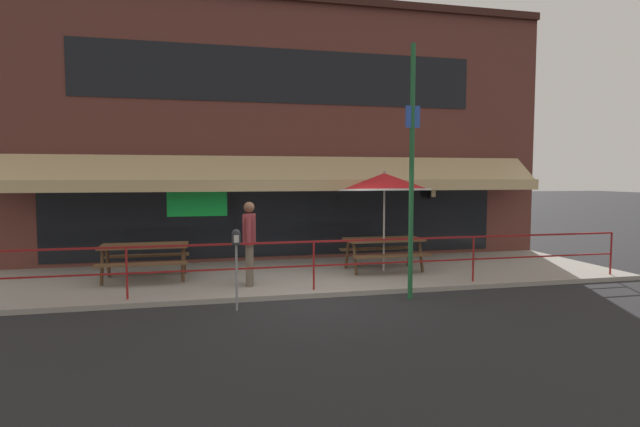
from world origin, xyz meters
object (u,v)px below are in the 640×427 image
patio_umbrella_centre (384,182)px  street_sign_pole (412,170)px  picnic_table_left (145,252)px  pedestrian_walking (249,239)px  parking_meter_near (236,245)px  picnic_table_centre (384,245)px

patio_umbrella_centre → street_sign_pole: bearing=-98.0°
picnic_table_left → patio_umbrella_centre: (5.36, -0.15, 1.47)m
picnic_table_left → pedestrian_walking: 2.42m
patio_umbrella_centre → pedestrian_walking: patio_umbrella_centre is taller
pedestrian_walking → street_sign_pole: street_sign_pole is taller
picnic_table_left → parking_meter_near: parking_meter_near is taller
pedestrian_walking → parking_meter_near: bearing=-103.3°
picnic_table_centre → parking_meter_near: 4.34m
picnic_table_centre → street_sign_pole: street_sign_pole is taller
picnic_table_left → picnic_table_centre: 5.37m
picnic_table_left → pedestrian_walking: size_ratio=1.05×
picnic_table_centre → patio_umbrella_centre: 1.47m
parking_meter_near → picnic_table_centre: bearing=34.0°
picnic_table_centre → parking_meter_near: size_ratio=1.27×
patio_umbrella_centre → picnic_table_centre: bearing=90.0°
pedestrian_walking → street_sign_pole: size_ratio=0.36×
picnic_table_centre → street_sign_pole: bearing=-98.0°
picnic_table_left → picnic_table_centre: (5.36, -0.15, 0.00)m
pedestrian_walking → parking_meter_near: (-0.35, -1.49, 0.09)m
picnic_table_left → parking_meter_near: size_ratio=1.27×
picnic_table_centre → pedestrian_walking: bearing=-164.0°
parking_meter_near → street_sign_pole: 3.49m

